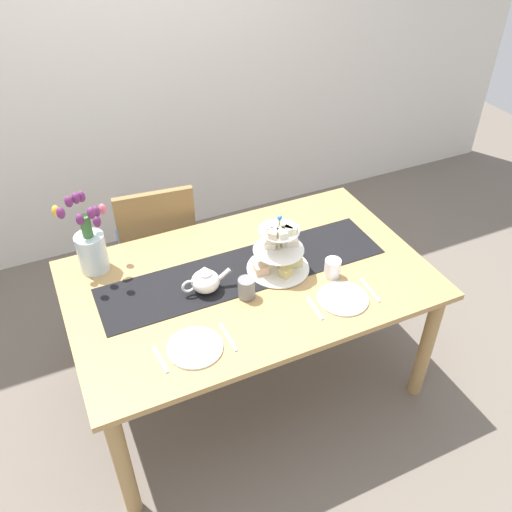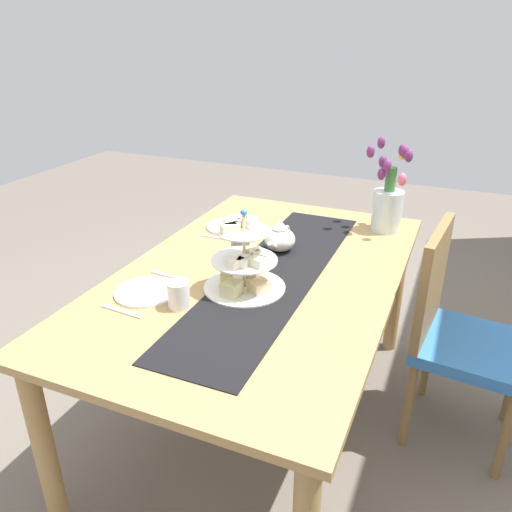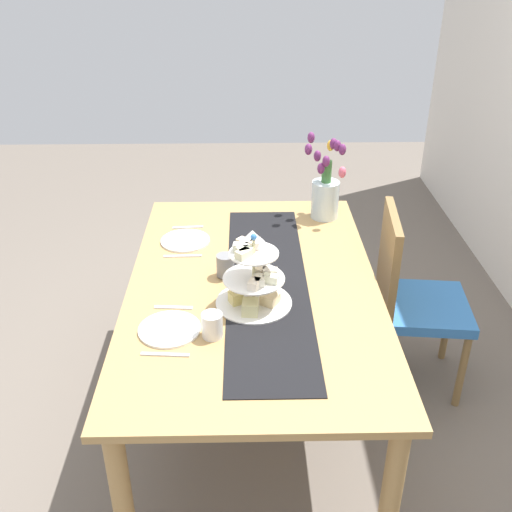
{
  "view_description": "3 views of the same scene",
  "coord_description": "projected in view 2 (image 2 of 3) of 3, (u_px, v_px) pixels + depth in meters",
  "views": [
    {
      "loc": [
        -0.78,
        -1.77,
        2.37
      ],
      "look_at": [
        0.05,
        0.04,
        0.81
      ],
      "focal_mm": 37.98,
      "sensor_mm": 36.0,
      "label": 1
    },
    {
      "loc": [
        1.63,
        0.67,
        1.61
      ],
      "look_at": [
        0.06,
        0.01,
        0.82
      ],
      "focal_mm": 35.21,
      "sensor_mm": 36.0,
      "label": 2
    },
    {
      "loc": [
        2.11,
        -0.03,
        2.04
      ],
      "look_at": [
        -0.08,
        0.01,
        0.81
      ],
      "focal_mm": 41.98,
      "sensor_mm": 36.0,
      "label": 3
    }
  ],
  "objects": [
    {
      "name": "tiered_cake_stand",
      "position": [
        244.0,
        264.0,
        1.8
      ],
      "size": [
        0.3,
        0.3,
        0.3
      ],
      "color": "beige",
      "rests_on": "table_runner"
    },
    {
      "name": "tulip_vase",
      "position": [
        388.0,
        201.0,
        2.31
      ],
      "size": [
        0.24,
        0.2,
        0.42
      ],
      "color": "silver",
      "rests_on": "dining_table"
    },
    {
      "name": "teapot",
      "position": [
        280.0,
        238.0,
        2.12
      ],
      "size": [
        0.24,
        0.13,
        0.14
      ],
      "color": "white",
      "rests_on": "table_runner"
    },
    {
      "name": "mug_grey",
      "position": [
        240.0,
        249.0,
        2.04
      ],
      "size": [
        0.08,
        0.08,
        0.09
      ],
      "primitive_type": "cylinder",
      "color": "slate",
      "rests_on": "table_runner"
    },
    {
      "name": "dining_table",
      "position": [
        260.0,
        292.0,
        2.01
      ],
      "size": [
        1.68,
        1.03,
        0.73
      ],
      "color": "tan",
      "rests_on": "ground_plane"
    },
    {
      "name": "ground_plane",
      "position": [
        260.0,
        415.0,
        2.27
      ],
      "size": [
        8.0,
        8.0,
        0.0
      ],
      "primitive_type": "plane",
      "color": "#6B6056"
    },
    {
      "name": "dinner_plate_left",
      "position": [
        231.0,
        226.0,
        2.4
      ],
      "size": [
        0.23,
        0.23,
        0.01
      ],
      "primitive_type": "cylinder",
      "color": "white",
      "rests_on": "dining_table"
    },
    {
      "name": "fork_left",
      "position": [
        243.0,
        217.0,
        2.52
      ],
      "size": [
        0.03,
        0.15,
        0.01
      ],
      "primitive_type": "cube",
      "rotation": [
        0.0,
        0.0,
        0.08
      ],
      "color": "silver",
      "rests_on": "dining_table"
    },
    {
      "name": "chair_left",
      "position": [
        456.0,
        328.0,
        2.01
      ],
      "size": [
        0.46,
        0.46,
        0.91
      ],
      "color": "olive",
      "rests_on": "ground_plane"
    },
    {
      "name": "dinner_plate_right",
      "position": [
        146.0,
        292.0,
        1.81
      ],
      "size": [
        0.23,
        0.23,
        0.01
      ],
      "primitive_type": "cylinder",
      "color": "white",
      "rests_on": "dining_table"
    },
    {
      "name": "table_runner",
      "position": [
        274.0,
        274.0,
        1.95
      ],
      "size": [
        1.39,
        0.33,
        0.0
      ],
      "primitive_type": "cube",
      "color": "black",
      "rests_on": "dining_table"
    },
    {
      "name": "mug_white_text",
      "position": [
        179.0,
        295.0,
        1.7
      ],
      "size": [
        0.08,
        0.08,
        0.09
      ],
      "primitive_type": "cylinder",
      "color": "white",
      "rests_on": "dining_table"
    },
    {
      "name": "knife_right",
      "position": [
        122.0,
        311.0,
        1.69
      ],
      "size": [
        0.03,
        0.17,
        0.01
      ],
      "primitive_type": "cube",
      "rotation": [
        0.0,
        0.0,
        -0.08
      ],
      "color": "silver",
      "rests_on": "dining_table"
    },
    {
      "name": "fork_right",
      "position": [
        168.0,
        275.0,
        1.93
      ],
      "size": [
        0.03,
        0.15,
        0.01
      ],
      "primitive_type": "cube",
      "rotation": [
        0.0,
        0.0,
        -0.07
      ],
      "color": "silver",
      "rests_on": "dining_table"
    },
    {
      "name": "knife_left",
      "position": [
        217.0,
        238.0,
        2.28
      ],
      "size": [
        0.02,
        0.17,
        0.01
      ],
      "primitive_type": "cube",
      "rotation": [
        0.0,
        0.0,
        0.02
      ],
      "color": "silver",
      "rests_on": "dining_table"
    }
  ]
}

